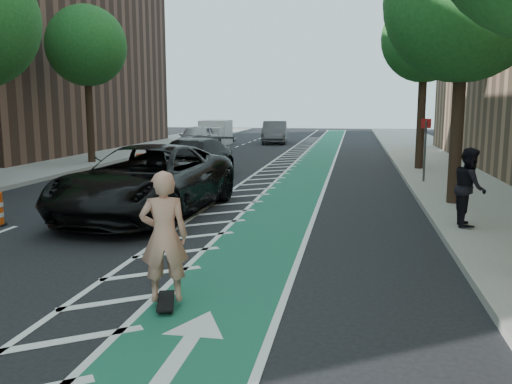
# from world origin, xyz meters

# --- Properties ---
(ground) EXTENTS (120.00, 120.00, 0.00)m
(ground) POSITION_xyz_m (0.00, 0.00, 0.00)
(ground) COLOR black
(ground) RESTS_ON ground
(bike_lane) EXTENTS (2.00, 90.00, 0.01)m
(bike_lane) POSITION_xyz_m (3.00, 10.00, 0.01)
(bike_lane) COLOR #1C6345
(bike_lane) RESTS_ON ground
(buffer_strip) EXTENTS (1.40, 90.00, 0.01)m
(buffer_strip) POSITION_xyz_m (1.50, 10.00, 0.01)
(buffer_strip) COLOR silver
(buffer_strip) RESTS_ON ground
(sidewalk_right) EXTENTS (5.00, 90.00, 0.15)m
(sidewalk_right) POSITION_xyz_m (9.50, 10.00, 0.07)
(sidewalk_right) COLOR gray
(sidewalk_right) RESTS_ON ground
(curb_right) EXTENTS (0.12, 90.00, 0.16)m
(curb_right) POSITION_xyz_m (7.05, 10.00, 0.08)
(curb_right) COLOR gray
(curb_right) RESTS_ON ground
(curb_left) EXTENTS (0.12, 90.00, 0.16)m
(curb_left) POSITION_xyz_m (-7.05, 10.00, 0.08)
(curb_left) COLOR gray
(curb_left) RESTS_ON ground
(building_left_far) EXTENTS (14.00, 22.00, 18.00)m
(building_left_far) POSITION_xyz_m (-17.50, 24.00, 9.00)
(building_left_far) COLOR brown
(building_left_far) RESTS_ON ground
(tree_r_c) EXTENTS (4.20, 4.20, 7.90)m
(tree_r_c) POSITION_xyz_m (7.90, 8.00, 5.77)
(tree_r_c) COLOR #382619
(tree_r_c) RESTS_ON ground
(tree_r_d) EXTENTS (4.20, 4.20, 7.90)m
(tree_r_d) POSITION_xyz_m (7.90, 16.00, 5.77)
(tree_r_d) COLOR #382619
(tree_r_d) RESTS_ON ground
(tree_l_d) EXTENTS (4.20, 4.20, 7.90)m
(tree_l_d) POSITION_xyz_m (-7.90, 16.00, 5.77)
(tree_l_d) COLOR #382619
(tree_l_d) RESTS_ON ground
(sign_post) EXTENTS (0.35, 0.08, 2.47)m
(sign_post) POSITION_xyz_m (7.60, 12.00, 1.35)
(sign_post) COLOR #4C4C4C
(sign_post) RESTS_ON ground
(skateboard) EXTENTS (0.48, 0.88, 0.11)m
(skateboard) POSITION_xyz_m (2.30, -1.48, 0.09)
(skateboard) COLOR black
(skateboard) RESTS_ON ground
(skateboarder) EXTENTS (0.82, 0.65, 1.95)m
(skateboarder) POSITION_xyz_m (2.30, -1.48, 1.09)
(skateboarder) COLOR tan
(skateboarder) RESTS_ON skateboard
(suv_near) EXTENTS (3.67, 7.04, 1.89)m
(suv_near) POSITION_xyz_m (-0.51, 5.02, 0.95)
(suv_near) COLOR black
(suv_near) RESTS_ON ground
(suv_far) EXTENTS (2.94, 5.89, 1.64)m
(suv_far) POSITION_xyz_m (-1.41, 11.77, 0.82)
(suv_far) COLOR black
(suv_far) RESTS_ON ground
(car_silver) EXTENTS (2.31, 5.14, 1.72)m
(car_silver) POSITION_xyz_m (-4.84, 24.49, 0.86)
(car_silver) COLOR #AAA9AF
(car_silver) RESTS_ON ground
(car_grey) EXTENTS (2.32, 5.32, 1.70)m
(car_grey) POSITION_xyz_m (-1.09, 32.99, 0.85)
(car_grey) COLOR #525257
(car_grey) RESTS_ON ground
(pedestrian) EXTENTS (0.75, 0.94, 1.86)m
(pedestrian) POSITION_xyz_m (7.70, 4.41, 1.08)
(pedestrian) COLOR black
(pedestrian) RESTS_ON sidewalk_right
(box_truck) EXTENTS (2.04, 4.37, 1.81)m
(box_truck) POSITION_xyz_m (-5.24, 30.30, 0.83)
(box_truck) COLOR silver
(box_truck) RESTS_ON ground
(barrel_b) EXTENTS (0.71, 0.71, 0.97)m
(barrel_b) POSITION_xyz_m (-3.60, 12.30, 0.46)
(barrel_b) COLOR #D63D0B
(barrel_b) RESTS_ON ground
(barrel_c) EXTENTS (0.71, 0.71, 0.96)m
(barrel_c) POSITION_xyz_m (-3.91, 16.24, 0.46)
(barrel_c) COLOR #F1480C
(barrel_c) RESTS_ON ground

